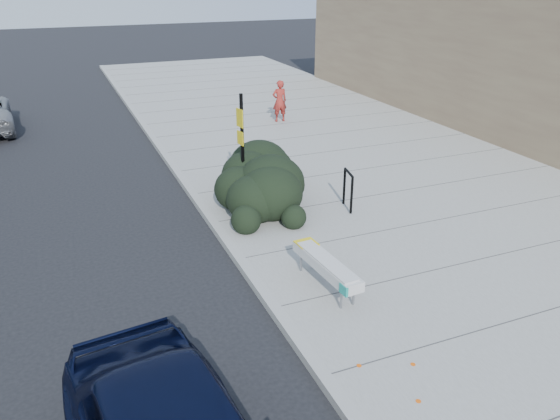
{
  "coord_description": "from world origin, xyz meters",
  "views": [
    {
      "loc": [
        -3.17,
        -7.83,
        5.84
      ],
      "look_at": [
        1.04,
        2.29,
        1.0
      ],
      "focal_mm": 35.0,
      "sensor_mm": 36.0,
      "label": 1
    }
  ],
  "objects": [
    {
      "name": "sidewalk_near",
      "position": [
        5.6,
        5.0,
        0.07
      ],
      "size": [
        11.2,
        50.0,
        0.15
      ],
      "primitive_type": "cube",
      "color": "gray",
      "rests_on": "ground"
    },
    {
      "name": "hedge",
      "position": [
        1.5,
        4.99,
        0.92
      ],
      "size": [
        2.8,
        4.44,
        1.55
      ],
      "primitive_type": "ellipsoid",
      "rotation": [
        0.0,
        0.0,
        -0.19
      ],
      "color": "black",
      "rests_on": "sidewalk_near"
    },
    {
      "name": "ground",
      "position": [
        0.0,
        0.0,
        0.0
      ],
      "size": [
        120.0,
        120.0,
        0.0
      ],
      "primitive_type": "plane",
      "color": "black",
      "rests_on": "ground"
    },
    {
      "name": "curb_near",
      "position": [
        0.0,
        5.0,
        0.08
      ],
      "size": [
        0.22,
        50.0,
        0.17
      ],
      "primitive_type": "cube",
      "color": "#9E9E99",
      "rests_on": "ground"
    },
    {
      "name": "sign_post",
      "position": [
        1.11,
        5.0,
        1.77
      ],
      "size": [
        0.13,
        0.33,
        2.89
      ],
      "rotation": [
        0.0,
        0.0,
        0.16
      ],
      "color": "black",
      "rests_on": "sidewalk_near"
    },
    {
      "name": "bench",
      "position": [
        1.18,
        0.29,
        0.63
      ],
      "size": [
        0.55,
        2.04,
        0.61
      ],
      "rotation": [
        0.0,
        0.0,
        0.07
      ],
      "color": "gray",
      "rests_on": "sidewalk_near"
    },
    {
      "name": "bike_rack",
      "position": [
        3.44,
        3.5,
        0.76
      ],
      "size": [
        0.2,
        0.69,
        1.02
      ],
      "rotation": [
        0.0,
        0.0,
        -0.21
      ],
      "color": "black",
      "rests_on": "sidewalk_near"
    },
    {
      "name": "pedestrian",
      "position": [
        5.24,
        12.41,
        0.98
      ],
      "size": [
        0.62,
        0.42,
        1.67
      ],
      "primitive_type": "imported",
      "rotation": [
        0.0,
        0.0,
        3.11
      ],
      "color": "maroon",
      "rests_on": "sidewalk_near"
    }
  ]
}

